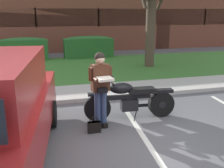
{
  "coord_description": "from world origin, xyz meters",
  "views": [
    {
      "loc": [
        -1.87,
        -4.44,
        2.52
      ],
      "look_at": [
        -0.26,
        1.58,
        0.85
      ],
      "focal_mm": 42.96,
      "sensor_mm": 36.0,
      "label": 1
    }
  ],
  "objects_px": {
    "handbag": "(94,126)",
    "rider_person": "(101,84)",
    "hedge_center_left": "(88,46)",
    "hedge_left": "(24,49)",
    "motorcycle": "(134,99)",
    "brick_building": "(87,18)"
  },
  "relations": [
    {
      "from": "handbag",
      "to": "brick_building",
      "type": "height_order",
      "value": "brick_building"
    },
    {
      "from": "handbag",
      "to": "hedge_left",
      "type": "height_order",
      "value": "hedge_left"
    },
    {
      "from": "hedge_left",
      "to": "brick_building",
      "type": "distance_m",
      "value": 8.42
    },
    {
      "from": "handbag",
      "to": "rider_person",
      "type": "bearing_deg",
      "value": 49.08
    },
    {
      "from": "handbag",
      "to": "hedge_left",
      "type": "bearing_deg",
      "value": 100.87
    },
    {
      "from": "hedge_left",
      "to": "handbag",
      "type": "bearing_deg",
      "value": -79.13
    },
    {
      "from": "hedge_center_left",
      "to": "brick_building",
      "type": "xyz_separation_m",
      "value": [
        1.16,
        6.88,
        1.45
      ]
    },
    {
      "from": "rider_person",
      "to": "hedge_left",
      "type": "height_order",
      "value": "rider_person"
    },
    {
      "from": "brick_building",
      "to": "motorcycle",
      "type": "bearing_deg",
      "value": -96.01
    },
    {
      "from": "rider_person",
      "to": "hedge_center_left",
      "type": "bearing_deg",
      "value": 81.51
    },
    {
      "from": "hedge_center_left",
      "to": "handbag",
      "type": "bearing_deg",
      "value": -99.46
    },
    {
      "from": "motorcycle",
      "to": "hedge_center_left",
      "type": "bearing_deg",
      "value": 86.7
    },
    {
      "from": "rider_person",
      "to": "hedge_left",
      "type": "distance_m",
      "value": 9.7
    },
    {
      "from": "rider_person",
      "to": "handbag",
      "type": "distance_m",
      "value": 0.92
    },
    {
      "from": "motorcycle",
      "to": "brick_building",
      "type": "bearing_deg",
      "value": 83.99
    },
    {
      "from": "motorcycle",
      "to": "hedge_center_left",
      "type": "xyz_separation_m",
      "value": [
        0.53,
        9.15,
        0.17
      ]
    },
    {
      "from": "rider_person",
      "to": "hedge_left",
      "type": "xyz_separation_m",
      "value": [
        -2.07,
        9.47,
        -0.36
      ]
    },
    {
      "from": "handbag",
      "to": "hedge_center_left",
      "type": "distance_m",
      "value": 9.85
    },
    {
      "from": "motorcycle",
      "to": "handbag",
      "type": "height_order",
      "value": "motorcycle"
    },
    {
      "from": "rider_person",
      "to": "brick_building",
      "type": "xyz_separation_m",
      "value": [
        2.57,
        16.35,
        1.1
      ]
    },
    {
      "from": "handbag",
      "to": "hedge_center_left",
      "type": "height_order",
      "value": "hedge_center_left"
    },
    {
      "from": "rider_person",
      "to": "handbag",
      "type": "relative_size",
      "value": 4.74
    }
  ]
}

